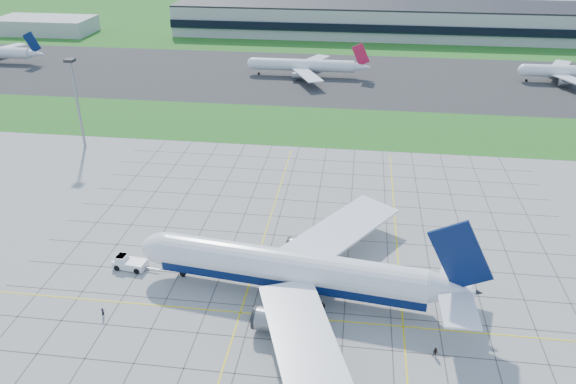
# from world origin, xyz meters

# --- Properties ---
(ground) EXTENTS (1400.00, 1400.00, 0.00)m
(ground) POSITION_xyz_m (0.00, 0.00, 0.00)
(ground) COLOR #9C9C96
(ground) RESTS_ON ground
(grass_median) EXTENTS (700.00, 35.00, 0.04)m
(grass_median) POSITION_xyz_m (0.00, 90.00, 0.02)
(grass_median) COLOR #26671D
(grass_median) RESTS_ON ground
(asphalt_taxiway) EXTENTS (700.00, 75.00, 0.04)m
(asphalt_taxiway) POSITION_xyz_m (0.00, 145.00, 0.03)
(asphalt_taxiway) COLOR #383838
(asphalt_taxiway) RESTS_ON ground
(grass_far) EXTENTS (700.00, 145.00, 0.04)m
(grass_far) POSITION_xyz_m (0.00, 255.00, 0.02)
(grass_far) COLOR #26671D
(grass_far) RESTS_ON ground
(apron_markings) EXTENTS (120.00, 130.00, 0.03)m
(apron_markings) POSITION_xyz_m (0.43, 11.09, 0.02)
(apron_markings) COLOR #474744
(apron_markings) RESTS_ON ground
(terminal) EXTENTS (260.00, 43.00, 15.80)m
(terminal) POSITION_xyz_m (40.00, 229.87, 7.89)
(terminal) COLOR #B7B7B2
(terminal) RESTS_ON ground
(service_block) EXTENTS (50.00, 25.00, 8.00)m
(service_block) POSITION_xyz_m (-160.00, 210.00, 4.00)
(service_block) COLOR #B7B7B2
(service_block) RESTS_ON ground
(light_mast) EXTENTS (2.50, 2.50, 25.60)m
(light_mast) POSITION_xyz_m (-70.00, 65.00, 16.18)
(light_mast) COLOR gray
(light_mast) RESTS_ON ground
(airliner) EXTENTS (62.62, 63.09, 19.75)m
(airliner) POSITION_xyz_m (-1.43, 4.38, 5.40)
(airliner) COLOR white
(airliner) RESTS_ON ground
(pushback_tug) EXTENTS (9.44, 3.93, 2.59)m
(pushback_tug) POSITION_xyz_m (-34.34, 8.43, 1.15)
(pushback_tug) COLOR white
(pushback_tug) RESTS_ON ground
(crew_near) EXTENTS (0.55, 0.74, 1.85)m
(crew_near) POSITION_xyz_m (-33.21, -6.11, 0.92)
(crew_near) COLOR black
(crew_near) RESTS_ON ground
(crew_far) EXTENTS (1.09, 0.98, 1.84)m
(crew_far) POSITION_xyz_m (22.56, -8.55, 0.92)
(crew_far) COLOR black
(crew_far) RESTS_ON ground
(distant_jet_1) EXTENTS (47.05, 42.66, 14.08)m
(distant_jet_1) POSITION_xyz_m (-14.10, 145.66, 4.49)
(distant_jet_1) COLOR white
(distant_jet_1) RESTS_ON ground
(distant_jet_2) EXTENTS (34.56, 42.66, 14.08)m
(distant_jet_2) POSITION_xyz_m (87.11, 149.59, 4.48)
(distant_jet_2) COLOR white
(distant_jet_2) RESTS_ON ground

